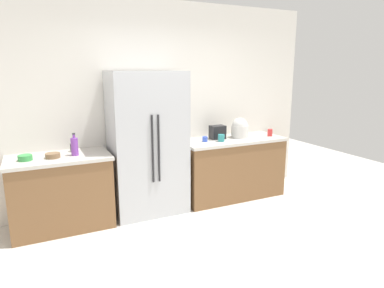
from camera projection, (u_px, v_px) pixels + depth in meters
ground_plane at (220, 260)px, 3.41m from camera, size 9.63×9.63×0.00m
kitchen_back_panel at (155, 105)px, 4.73m from camera, size 4.81×0.10×2.78m
counter_left at (62, 192)px, 4.04m from camera, size 1.16×0.65×0.89m
counter_right at (231, 168)px, 5.04m from camera, size 1.55×0.65×0.89m
refrigerator at (148, 144)px, 4.40m from camera, size 0.95×0.63×1.86m
toaster at (217, 132)px, 4.92m from camera, size 0.21×0.16×0.20m
rice_cooker at (240, 128)px, 5.01m from camera, size 0.25×0.25×0.29m
bottle_a at (75, 146)px, 3.97m from camera, size 0.08×0.08×0.27m
cup_a at (205, 139)px, 4.74m from camera, size 0.07×0.07×0.07m
cup_b at (74, 148)px, 4.17m from camera, size 0.09×0.09×0.10m
cup_c at (270, 133)px, 5.13m from camera, size 0.07×0.07×0.11m
cup_d at (221, 138)px, 4.75m from camera, size 0.09×0.09×0.10m
bowl_a at (53, 156)px, 3.87m from camera, size 0.16×0.16×0.06m
bowl_b at (25, 158)px, 3.76m from camera, size 0.15×0.15×0.06m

